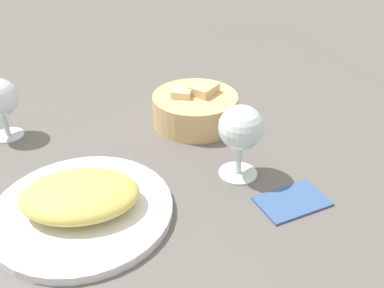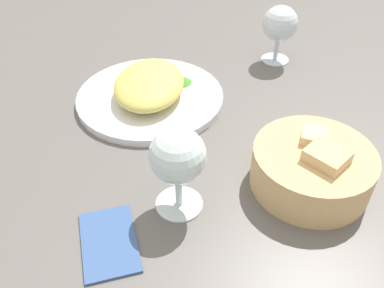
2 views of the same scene
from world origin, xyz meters
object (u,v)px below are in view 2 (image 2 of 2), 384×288
(bread_basket, at_px, (312,167))
(folded_napkin, at_px, (109,241))
(wine_glass_near, at_px, (178,159))
(plate, at_px, (150,97))
(wine_glass_far, at_px, (280,26))

(bread_basket, distance_m, folded_napkin, 0.30)
(bread_basket, height_order, wine_glass_near, wine_glass_near)
(bread_basket, relative_size, wine_glass_near, 1.33)
(folded_napkin, bearing_deg, plate, 159.63)
(bread_basket, distance_m, wine_glass_near, 0.20)
(folded_napkin, bearing_deg, wine_glass_far, 133.62)
(plate, xyz_separation_m, wine_glass_far, (-0.12, 0.28, 0.07))
(wine_glass_far, bearing_deg, wine_glass_near, -34.11)
(wine_glass_near, relative_size, folded_napkin, 1.19)
(plate, relative_size, folded_napkin, 2.51)
(plate, xyz_separation_m, wine_glass_near, (0.27, 0.02, 0.08))
(wine_glass_near, height_order, wine_glass_far, wine_glass_near)
(plate, height_order, bread_basket, bread_basket)
(wine_glass_near, xyz_separation_m, wine_glass_far, (-0.38, 0.26, -0.01))
(plate, distance_m, bread_basket, 0.34)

